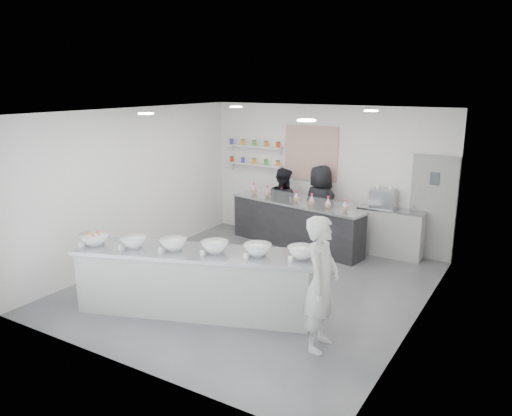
{
  "coord_description": "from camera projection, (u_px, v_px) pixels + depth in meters",
  "views": [
    {
      "loc": [
        4.22,
        -6.96,
        3.46
      ],
      "look_at": [
        -0.21,
        0.4,
        1.29
      ],
      "focal_mm": 35.0,
      "sensor_mm": 36.0,
      "label": 1
    }
  ],
  "objects": [
    {
      "name": "floor",
      "position": [
        254.0,
        286.0,
        8.74
      ],
      "size": [
        6.0,
        6.0,
        0.0
      ],
      "primitive_type": "plane",
      "color": "#515156",
      "rests_on": "ground"
    },
    {
      "name": "ceiling",
      "position": [
        254.0,
        112.0,
        8.0
      ],
      "size": [
        6.0,
        6.0,
        0.0
      ],
      "primitive_type": "plane",
      "rotation": [
        3.14,
        0.0,
        0.0
      ],
      "color": "white",
      "rests_on": "floor"
    },
    {
      "name": "back_wall",
      "position": [
        326.0,
        175.0,
        10.86
      ],
      "size": [
        5.5,
        0.0,
        5.5
      ],
      "primitive_type": "plane",
      "rotation": [
        1.57,
        0.0,
        0.0
      ],
      "color": "white",
      "rests_on": "floor"
    },
    {
      "name": "left_wall",
      "position": [
        134.0,
        186.0,
        9.74
      ],
      "size": [
        0.0,
        6.0,
        6.0
      ],
      "primitive_type": "plane",
      "rotation": [
        1.57,
        0.0,
        1.57
      ],
      "color": "white",
      "rests_on": "floor"
    },
    {
      "name": "right_wall",
      "position": [
        422.0,
        226.0,
        7.0
      ],
      "size": [
        0.0,
        6.0,
        6.0
      ],
      "primitive_type": "plane",
      "rotation": [
        1.57,
        0.0,
        -1.57
      ],
      "color": "white",
      "rests_on": "floor"
    },
    {
      "name": "back_door",
      "position": [
        432.0,
        208.0,
        9.8
      ],
      "size": [
        0.88,
        0.04,
        2.1
      ],
      "primitive_type": "cube",
      "color": "gray",
      "rests_on": "floor"
    },
    {
      "name": "pattern_panel",
      "position": [
        311.0,
        153.0,
        10.91
      ],
      "size": [
        1.25,
        0.03,
        1.2
      ],
      "primitive_type": "cube",
      "color": "#9F4732",
      "rests_on": "back_wall"
    },
    {
      "name": "jar_shelf_lower",
      "position": [
        255.0,
        164.0,
        11.63
      ],
      "size": [
        1.45,
        0.22,
        0.04
      ],
      "primitive_type": "cube",
      "color": "silver",
      "rests_on": "back_wall"
    },
    {
      "name": "jar_shelf_upper",
      "position": [
        255.0,
        146.0,
        11.53
      ],
      "size": [
        1.45,
        0.22,
        0.04
      ],
      "primitive_type": "cube",
      "color": "silver",
      "rests_on": "back_wall"
    },
    {
      "name": "preserve_jars",
      "position": [
        254.0,
        152.0,
        11.54
      ],
      "size": [
        1.45,
        0.1,
        0.56
      ],
      "primitive_type": null,
      "color": "red",
      "rests_on": "jar_shelf_lower"
    },
    {
      "name": "downlight_0",
      "position": [
        146.0,
        114.0,
        7.88
      ],
      "size": [
        0.24,
        0.24,
        0.02
      ],
      "primitive_type": "cylinder",
      "color": "white",
      "rests_on": "ceiling"
    },
    {
      "name": "downlight_1",
      "position": [
        306.0,
        120.0,
        6.48
      ],
      "size": [
        0.24,
        0.24,
        0.02
      ],
      "primitive_type": "cylinder",
      "color": "white",
      "rests_on": "ceiling"
    },
    {
      "name": "downlight_2",
      "position": [
        236.0,
        107.0,
        10.04
      ],
      "size": [
        0.24,
        0.24,
        0.02
      ],
      "primitive_type": "cylinder",
      "color": "white",
      "rests_on": "ceiling"
    },
    {
      "name": "downlight_3",
      "position": [
        371.0,
        111.0,
        8.64
      ],
      "size": [
        0.24,
        0.24,
        0.02
      ],
      "primitive_type": "cylinder",
      "color": "white",
      "rests_on": "ceiling"
    },
    {
      "name": "prep_counter",
      "position": [
        195.0,
        282.0,
        7.63
      ],
      "size": [
        3.72,
        2.02,
        1.0
      ],
      "primitive_type": "cube",
      "rotation": [
        0.0,
        0.0,
        0.35
      ],
      "color": "#A5A49F",
      "rests_on": "floor"
    },
    {
      "name": "back_bar",
      "position": [
        296.0,
        225.0,
        10.71
      ],
      "size": [
        3.22,
        1.14,
        0.98
      ],
      "primitive_type": "cube",
      "rotation": [
        0.0,
        0.0,
        -0.18
      ],
      "color": "black",
      "rests_on": "floor"
    },
    {
      "name": "sneeze_guard",
      "position": [
        288.0,
        198.0,
        10.35
      ],
      "size": [
        3.07,
        0.58,
        0.27
      ],
      "primitive_type": "cube",
      "rotation": [
        0.0,
        0.0,
        -0.18
      ],
      "color": "white",
      "rests_on": "back_bar"
    },
    {
      "name": "espresso_ledge",
      "position": [
        390.0,
        232.0,
        10.15
      ],
      "size": [
        1.32,
        0.42,
        0.98
      ],
      "primitive_type": "cube",
      "color": "#A5A49F",
      "rests_on": "floor"
    },
    {
      "name": "espresso_machine",
      "position": [
        384.0,
        199.0,
        10.08
      ],
      "size": [
        0.49,
        0.34,
        0.38
      ],
      "primitive_type": "cube",
      "color": "#93969E",
      "rests_on": "espresso_ledge"
    },
    {
      "name": "cup_stacks",
      "position": [
        373.0,
        198.0,
        10.18
      ],
      "size": [
        0.24,
        0.24,
        0.36
      ],
      "primitive_type": null,
      "color": "tan",
      "rests_on": "espresso_ledge"
    },
    {
      "name": "prep_bowls",
      "position": [
        194.0,
        245.0,
        7.49
      ],
      "size": [
        3.62,
        1.73,
        0.17
      ],
      "primitive_type": null,
      "rotation": [
        0.0,
        0.0,
        0.35
      ],
      "color": "white",
      "rests_on": "prep_counter"
    },
    {
      "name": "label_cards",
      "position": [
        163.0,
        256.0,
        7.18
      ],
      "size": [
        3.31,
        0.04,
        0.07
      ],
      "primitive_type": null,
      "color": "white",
      "rests_on": "prep_counter"
    },
    {
      "name": "cookie_bags",
      "position": [
        296.0,
        197.0,
        10.56
      ],
      "size": [
        2.52,
        0.59,
        0.26
      ],
      "primitive_type": null,
      "rotation": [
        0.0,
        0.0,
        -0.18
      ],
      "color": "pink",
      "rests_on": "back_bar"
    },
    {
      "name": "woman_prep",
      "position": [
        321.0,
        284.0,
        6.49
      ],
      "size": [
        0.5,
        0.71,
        1.82
      ],
      "primitive_type": "imported",
      "rotation": [
        0.0,
        0.0,
        1.67
      ],
      "color": "silver",
      "rests_on": "floor"
    },
    {
      "name": "staff_left",
      "position": [
        283.0,
        205.0,
        11.06
      ],
      "size": [
        0.94,
        0.82,
        1.65
      ],
      "primitive_type": "imported",
      "rotation": [
        0.0,
        0.0,
        2.86
      ],
      "color": "black",
      "rests_on": "floor"
    },
    {
      "name": "staff_right",
      "position": [
        320.0,
        206.0,
        10.65
      ],
      "size": [
        0.98,
        0.76,
        1.77
      ],
      "primitive_type": "imported",
      "rotation": [
        0.0,
        0.0,
        2.89
      ],
      "color": "black",
      "rests_on": "floor"
    }
  ]
}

